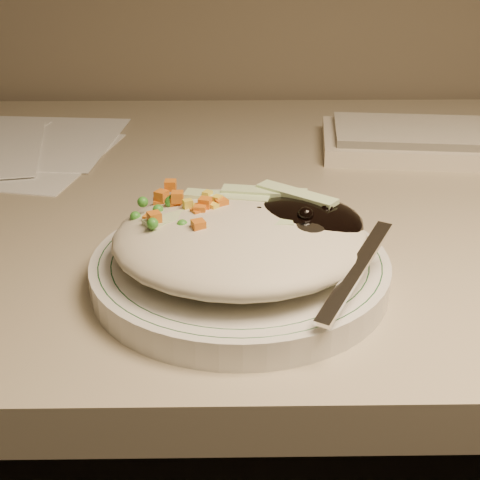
{
  "coord_description": "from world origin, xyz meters",
  "views": [
    {
      "loc": [
        -0.07,
        0.72,
        1.0
      ],
      "look_at": [
        -0.06,
        1.18,
        0.78
      ],
      "focal_mm": 50.0,
      "sensor_mm": 36.0,
      "label": 1
    }
  ],
  "objects": [
    {
      "name": "plate_rim",
      "position": [
        -0.06,
        1.18,
        0.76
      ],
      "size": [
        0.22,
        0.22,
        0.0
      ],
      "color": "#144723",
      "rests_on": "plate"
    },
    {
      "name": "desk",
      "position": [
        0.0,
        1.38,
        0.54
      ],
      "size": [
        1.4,
        0.7,
        0.74
      ],
      "color": "gray",
      "rests_on": "ground"
    },
    {
      "name": "meal",
      "position": [
        -0.06,
        1.17,
        0.78
      ],
      "size": [
        0.21,
        0.19,
        0.05
      ],
      "color": "#BDB399",
      "rests_on": "plate"
    },
    {
      "name": "plate",
      "position": [
        -0.06,
        1.18,
        0.75
      ],
      "size": [
        0.23,
        0.23,
        0.02
      ],
      "primitive_type": "cylinder",
      "color": "silver",
      "rests_on": "desk"
    }
  ]
}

